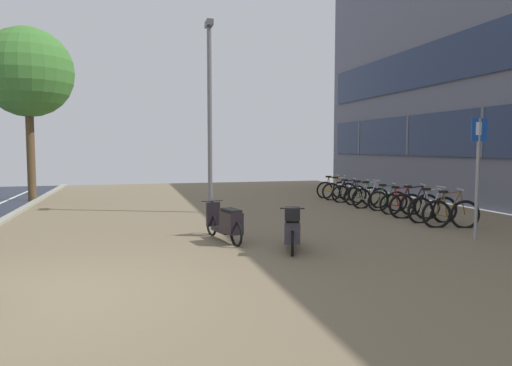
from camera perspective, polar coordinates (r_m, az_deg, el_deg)
ground at (r=7.01m, az=-11.14°, el=-12.85°), size 21.00×40.00×0.13m
bicycle_rack_00 at (r=12.89m, az=22.53°, el=-3.46°), size 1.40×0.57×1.03m
bicycle_rack_01 at (r=13.55m, az=20.62°, el=-3.04°), size 1.45×0.48×1.03m
bicycle_rack_02 at (r=14.19m, az=18.65°, el=-2.66°), size 1.40×0.57×1.03m
bicycle_rack_03 at (r=14.89m, az=17.15°, el=-2.42°), size 1.26×0.51×0.93m
bicycle_rack_04 at (r=15.58m, az=15.66°, el=-2.10°), size 1.21×0.54×0.93m
bicycle_rack_05 at (r=16.19m, az=13.71°, el=-1.77°), size 1.37×0.48×0.98m
bicycle_rack_06 at (r=16.94m, az=12.74°, el=-1.52°), size 1.27×0.49×0.95m
bicycle_rack_07 at (r=17.60m, az=11.22°, el=-1.28°), size 1.26×0.51×0.94m
bicycle_rack_08 at (r=18.31m, az=10.10°, el=-1.00°), size 1.32×0.52×0.99m
bicycle_rack_09 at (r=19.06m, az=9.28°, el=-0.80°), size 1.34×0.48×0.97m
scooter_near at (r=9.30m, az=4.42°, el=-5.63°), size 0.82×1.62×0.95m
scooter_mid at (r=10.20m, az=-3.61°, el=-4.87°), size 0.70×1.87×0.85m
parking_sign at (r=11.40m, az=25.31°, el=1.92°), size 0.40×0.07×2.67m
lamp_post at (r=14.73m, az=-5.65°, el=9.11°), size 0.20×0.52×5.88m
street_tree at (r=20.08m, az=-25.94°, el=11.92°), size 3.35×3.35×6.53m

